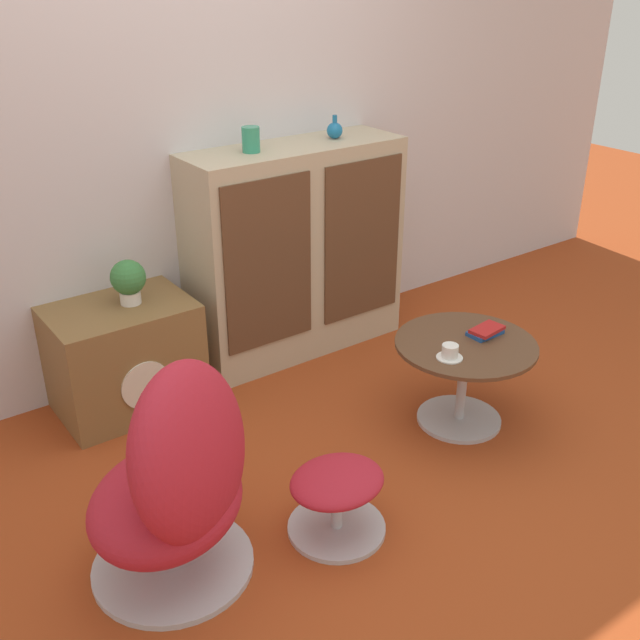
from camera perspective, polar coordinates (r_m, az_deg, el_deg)
name	(u,v)px	position (r m, az deg, el deg)	size (l,w,h in m)	color
ground_plane	(358,478)	(3.17, 2.90, -11.96)	(12.00, 12.00, 0.00)	#9E3D19
wall_back	(185,109)	(3.70, -10.26, 15.51)	(6.40, 0.06, 2.60)	silver
sideboard	(296,251)	(3.94, -1.84, 5.28)	(1.16, 0.39, 1.11)	tan
tv_console	(125,357)	(3.62, -14.67, -2.75)	(0.64, 0.46, 0.52)	brown
egg_chair	(178,480)	(2.56, -10.76, -11.92)	(0.79, 0.78, 0.84)	#B7B7BC
ottoman	(337,492)	(2.82, 1.30, -12.95)	(0.37, 0.37, 0.27)	#B7B7BC
coffee_table	(464,368)	(3.43, 10.89, -3.62)	(0.63, 0.63, 0.41)	#B7B7BC
vase_leftmost	(251,139)	(3.64, -5.29, 13.54)	(0.09, 0.09, 0.12)	#2D8E6B
vase_inner_left	(335,130)	(3.91, 1.13, 14.27)	(0.08, 0.08, 0.12)	#196699
potted_plant	(128,280)	(3.48, -14.40, 3.00)	(0.16, 0.16, 0.21)	silver
teacup	(450,353)	(3.21, 9.91, -2.50)	(0.11, 0.11, 0.06)	white
book_stack	(486,331)	(3.45, 12.53, -0.84)	(0.17, 0.11, 0.03)	#1E478C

